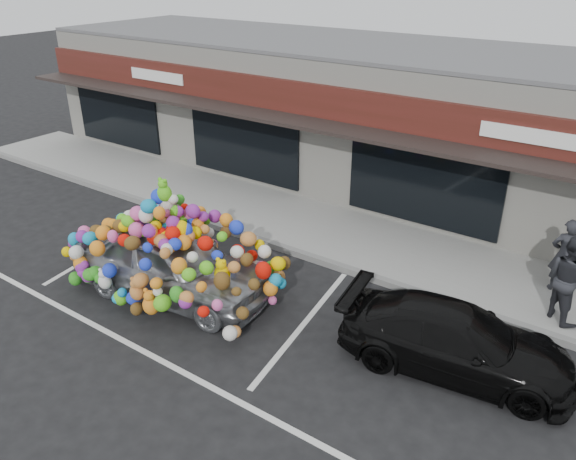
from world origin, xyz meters
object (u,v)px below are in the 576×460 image
Objects in this scene: pedestrian_a at (565,255)px; pedestrian_b at (569,278)px; toy_car at (171,256)px; black_sedan at (456,340)px.

pedestrian_b is at bearing 78.67° from pedestrian_a.
toy_car is 1.21× the size of black_sedan.
pedestrian_b is at bearing -70.63° from toy_car.
black_sedan is 3.83m from pedestrian_a.
black_sedan is (5.93, 1.13, -0.35)m from toy_car.
pedestrian_a is (1.00, 3.68, 0.39)m from black_sedan.
pedestrian_a is 1.16m from pedestrian_b.
pedestrian_a is (6.93, 4.81, 0.04)m from toy_car.
toy_car is at bearing 67.66° from pedestrian_b.
black_sedan is at bearing 49.25° from pedestrian_a.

